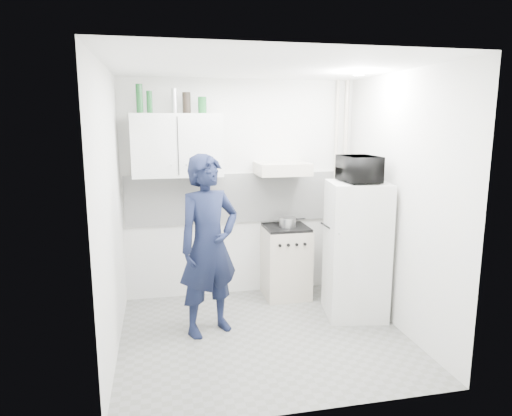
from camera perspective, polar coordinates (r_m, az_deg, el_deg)
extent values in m
plane|color=slate|center=(4.74, 0.96, -15.69)|extent=(2.80, 2.80, 0.00)
plane|color=white|center=(4.27, 1.07, 17.32)|extent=(2.80, 2.80, 0.00)
plane|color=silver|center=(5.53, -1.92, 2.31)|extent=(2.80, 0.00, 2.80)
plane|color=silver|center=(4.24, -17.77, -0.81)|extent=(0.00, 2.60, 2.60)
plane|color=silver|center=(4.83, 17.41, 0.59)|extent=(0.00, 2.60, 2.60)
imported|color=black|center=(4.54, -5.92, -4.71)|extent=(0.78, 0.67, 1.81)
cube|color=#BAB09E|center=(5.60, 3.74, -6.81)|extent=(0.53, 0.53, 0.85)
cube|color=silver|center=(5.09, 12.39, -5.13)|extent=(0.71, 0.71, 1.48)
cube|color=black|center=(5.49, 3.80, -2.44)|extent=(0.51, 0.51, 0.03)
cylinder|color=silver|center=(5.45, 3.96, -1.76)|extent=(0.20, 0.20, 0.11)
imported|color=black|center=(4.92, 12.80, 4.77)|extent=(0.50, 0.34, 0.28)
cylinder|color=#144C1E|center=(5.22, -14.37, 13.10)|extent=(0.07, 0.07, 0.31)
cylinder|color=#144C1E|center=(5.21, -13.18, 12.77)|extent=(0.06, 0.06, 0.24)
cylinder|color=silver|center=(5.22, -10.16, 13.03)|extent=(0.06, 0.06, 0.27)
cylinder|color=black|center=(5.22, -8.68, 12.87)|extent=(0.09, 0.09, 0.23)
cylinder|color=#144C1E|center=(5.24, -6.73, 12.65)|extent=(0.10, 0.10, 0.18)
cube|color=silver|center=(5.22, -9.81, 7.73)|extent=(1.00, 0.35, 0.70)
cube|color=#BAB09E|center=(5.35, 3.30, 4.93)|extent=(0.60, 0.50, 0.14)
cube|color=white|center=(5.53, -1.88, 1.27)|extent=(2.74, 0.03, 0.60)
cylinder|color=#BAB09E|center=(5.82, 10.93, 2.55)|extent=(0.05, 0.05, 2.60)
cylinder|color=#BAB09E|center=(5.78, 9.83, 2.53)|extent=(0.04, 0.04, 2.60)
cylinder|color=white|center=(4.78, 12.73, 16.01)|extent=(0.10, 0.10, 0.02)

